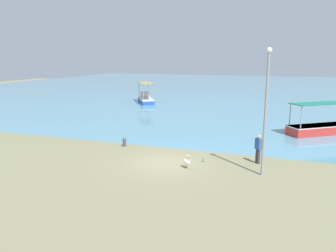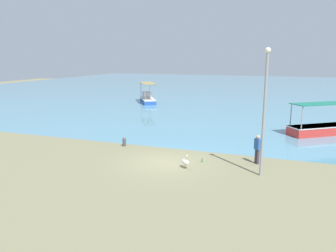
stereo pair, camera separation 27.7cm
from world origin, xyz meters
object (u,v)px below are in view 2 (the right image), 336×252
(fishing_boat_near_right, at_px, (323,128))
(mooring_bollard, at_px, (124,141))
(lamp_post, at_px, (265,107))
(fisherman_standing, at_px, (257,148))
(fishing_boat_far_left, at_px, (148,98))
(glass_bottle, at_px, (202,160))
(pelican, at_px, (185,162))

(fishing_boat_near_right, distance_m, mooring_bollard, 15.67)
(fishing_boat_near_right, height_order, lamp_post, lamp_post)
(fisherman_standing, bearing_deg, lamp_post, -79.54)
(fishing_boat_near_right, height_order, fishing_boat_far_left, fishing_boat_far_left)
(fishing_boat_near_right, bearing_deg, mooring_bollard, -147.12)
(fishing_boat_near_right, distance_m, fisherman_standing, 10.24)
(fishing_boat_near_right, xyz_separation_m, glass_bottle, (-7.26, -10.12, -0.42))
(pelican, height_order, glass_bottle, pelican)
(fishing_boat_near_right, xyz_separation_m, pelican, (-7.87, -11.46, -0.15))
(lamp_post, relative_size, mooring_bollard, 10.44)
(fishing_boat_far_left, bearing_deg, lamp_post, -54.92)
(lamp_post, bearing_deg, mooring_bollard, 163.70)
(fishing_boat_far_left, height_order, mooring_bollard, fishing_boat_far_left)
(lamp_post, bearing_deg, glass_bottle, 162.03)
(lamp_post, height_order, glass_bottle, lamp_post)
(glass_bottle, bearing_deg, fishing_boat_far_left, 120.38)
(fishing_boat_near_right, distance_m, fishing_boat_far_left, 23.74)
(fishing_boat_near_right, relative_size, lamp_post, 0.85)
(fishing_boat_near_right, xyz_separation_m, mooring_bollard, (-13.16, -8.50, -0.20))
(fishing_boat_near_right, bearing_deg, pelican, -124.48)
(mooring_bollard, height_order, fisherman_standing, fisherman_standing)
(fishing_boat_near_right, height_order, pelican, fishing_boat_near_right)
(fishing_boat_near_right, relative_size, fishing_boat_far_left, 1.09)
(fishing_boat_near_right, relative_size, fisherman_standing, 3.27)
(fisherman_standing, bearing_deg, mooring_bollard, 174.85)
(mooring_bollard, xyz_separation_m, glass_bottle, (5.90, -1.62, -0.22))
(lamp_post, distance_m, mooring_bollard, 10.19)
(fishing_boat_near_right, bearing_deg, fishing_boat_far_left, 149.01)
(lamp_post, relative_size, fisherman_standing, 3.82)
(fisherman_standing, xyz_separation_m, glass_bottle, (-3.01, -0.81, -0.80))
(fishing_boat_far_left, height_order, pelican, fishing_boat_far_left)
(fishing_boat_near_right, bearing_deg, glass_bottle, -125.64)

